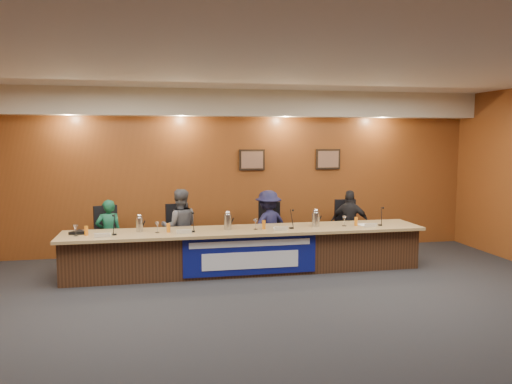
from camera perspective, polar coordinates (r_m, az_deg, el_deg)
floor at (r=6.46m, az=2.73°, el=-14.58°), size 10.00×10.00×0.00m
ceiling at (r=6.10m, az=2.89°, el=14.77°), size 10.00×8.00×0.04m
wall_back at (r=9.99m, az=-2.75°, el=2.24°), size 10.00×0.04×3.20m
soffit at (r=9.74m, az=-2.57°, el=10.09°), size 10.00×0.50×0.50m
dais_body at (r=8.61m, az=-1.13°, el=-6.82°), size 6.00×0.80×0.70m
dais_top at (r=8.48m, az=-1.08°, el=-4.42°), size 6.10×0.95×0.05m
banner at (r=8.20m, az=-0.62°, el=-7.26°), size 2.20×0.02×0.65m
banner_text_upper at (r=8.15m, az=-0.61°, el=-5.91°), size 2.00×0.01×0.10m
banner_text_lower at (r=8.21m, az=-0.60°, el=-7.82°), size 1.60×0.01×0.28m
wall_photo_left at (r=10.01m, az=-0.47°, el=3.69°), size 0.52×0.04×0.42m
wall_photo_right at (r=10.43m, az=8.22°, el=3.73°), size 0.52×0.04×0.42m
panelist_a at (r=9.16m, az=-16.48°, el=-4.62°), size 0.49×0.38×1.22m
panelist_b at (r=9.11m, az=-8.69°, el=-3.98°), size 0.69×0.55×1.38m
panelist_c at (r=9.33m, az=1.41°, el=-3.85°), size 0.97×0.77×1.32m
panelist_d at (r=9.81m, az=10.68°, el=-3.55°), size 0.82×0.60×1.29m
office_chair_a at (r=9.28m, az=-16.39°, el=-5.29°), size 0.62×0.62×0.08m
office_chair_b at (r=9.25m, az=-8.70°, el=-5.15°), size 0.55×0.55×0.08m
office_chair_c at (r=9.46m, az=1.28°, el=-4.82°), size 0.63×0.63×0.08m
office_chair_d at (r=9.93m, az=10.45°, el=-4.40°), size 0.52×0.52×0.08m
nameplate_a at (r=8.12m, az=-17.19°, el=-4.69°), size 0.24×0.08×0.10m
microphone_a at (r=8.27m, az=-15.88°, el=-4.69°), size 0.07×0.07×0.02m
juice_glass_a at (r=8.36m, az=-18.83°, el=-4.22°), size 0.06×0.06×0.15m
water_glass_a at (r=8.36m, az=-19.91°, el=-4.16°), size 0.08×0.08×0.18m
nameplate_b at (r=8.14m, az=-8.19°, el=-4.43°), size 0.24×0.08×0.10m
microphone_b at (r=8.28m, az=-7.22°, el=-4.49°), size 0.07×0.07×0.02m
juice_glass_b at (r=8.30m, az=-9.98°, el=-4.06°), size 0.06×0.06×0.15m
water_glass_b at (r=8.28m, az=-11.22°, el=-3.99°), size 0.08×0.08×0.18m
nameplate_c at (r=8.35m, az=2.91°, el=-4.11°), size 0.24×0.08×0.10m
microphone_c at (r=8.55m, az=4.05°, el=-4.12°), size 0.07×0.07×0.02m
juice_glass_c at (r=8.46m, az=0.90°, el=-3.76°), size 0.06×0.06×0.15m
water_glass_c at (r=8.41m, az=-0.04°, el=-3.72°), size 0.08×0.08×0.18m
nameplate_d at (r=8.87m, az=12.98°, el=-3.66°), size 0.24×0.08×0.10m
microphone_d at (r=9.08m, az=14.00°, el=-3.68°), size 0.07×0.07×0.02m
juice_glass_d at (r=8.96m, az=11.36°, el=-3.32°), size 0.06×0.06×0.15m
water_glass_d at (r=8.87m, az=10.07°, el=-3.29°), size 0.08×0.08×0.18m
carafe_left at (r=8.44m, az=-13.17°, el=-3.66°), size 0.11×0.11×0.24m
carafe_mid at (r=8.43m, az=-3.25°, el=-3.44°), size 0.13×0.13×0.26m
carafe_right at (r=8.76m, az=6.84°, el=-3.15°), size 0.13×0.13×0.25m
speakerphone at (r=8.55m, az=-19.65°, el=-4.37°), size 0.32×0.32×0.05m
paper_stack at (r=9.06m, az=12.37°, el=-3.70°), size 0.26×0.33×0.01m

